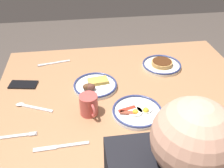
# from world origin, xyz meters

# --- Properties ---
(dining_table) EXTENTS (1.33, 0.96, 0.74)m
(dining_table) POSITION_xyz_m (0.00, 0.00, 0.67)
(dining_table) COLOR #A6734E
(dining_table) RESTS_ON ground_plane
(plate_near_main) EXTENTS (0.23, 0.23, 0.05)m
(plate_near_main) POSITION_xyz_m (0.16, -0.02, 0.75)
(plate_near_main) COLOR white
(plate_near_main) RESTS_ON dining_table
(plate_center_pancakes) EXTENTS (0.23, 0.23, 0.04)m
(plate_center_pancakes) POSITION_xyz_m (-0.25, -0.18, 0.75)
(plate_center_pancakes) COLOR silver
(plate_center_pancakes) RESTS_ON dining_table
(plate_far_companion) EXTENTS (0.23, 0.23, 0.04)m
(plate_far_companion) POSITION_xyz_m (-0.01, 0.21, 0.75)
(plate_far_companion) COLOR white
(plate_far_companion) RESTS_ON dining_table
(coffee_mug) EXTENTS (0.08, 0.11, 0.10)m
(coffee_mug) POSITION_xyz_m (0.20, 0.17, 0.79)
(coffee_mug) COLOR #BF4C47
(coffee_mug) RESTS_ON dining_table
(cell_phone) EXTENTS (0.15, 0.10, 0.01)m
(cell_phone) POSITION_xyz_m (0.54, -0.10, 0.74)
(cell_phone) COLOR black
(cell_phone) RESTS_ON dining_table
(fork_near) EXTENTS (0.19, 0.02, 0.01)m
(fork_near) POSITION_xyz_m (0.52, 0.28, 0.74)
(fork_near) COLOR silver
(fork_near) RESTS_ON dining_table
(fork_far) EXTENTS (0.19, 0.05, 0.01)m
(fork_far) POSITION_xyz_m (0.39, -0.31, 0.74)
(fork_far) COLOR silver
(fork_far) RESTS_ON dining_table
(butter_knife) EXTENTS (0.22, 0.03, 0.01)m
(butter_knife) POSITION_xyz_m (0.33, 0.36, 0.74)
(butter_knife) COLOR silver
(butter_knife) RESTS_ON dining_table
(tea_spoon) EXTENTS (0.18, 0.09, 0.01)m
(tea_spoon) POSITION_xyz_m (0.48, 0.09, 0.74)
(tea_spoon) COLOR silver
(tea_spoon) RESTS_ON dining_table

